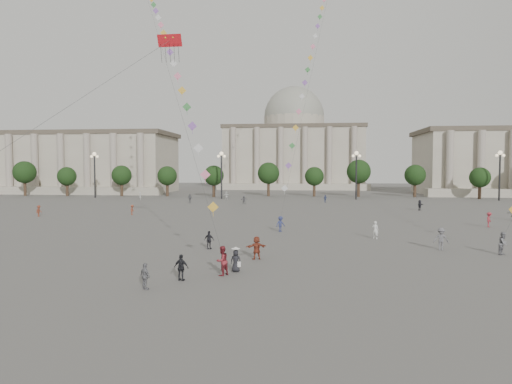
# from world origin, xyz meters

# --- Properties ---
(ground) EXTENTS (360.00, 360.00, 0.00)m
(ground) POSITION_xyz_m (0.00, 0.00, 0.00)
(ground) COLOR #555350
(ground) RESTS_ON ground
(hall_west) EXTENTS (84.00, 26.22, 17.20)m
(hall_west) POSITION_xyz_m (-75.00, 93.89, 8.43)
(hall_west) COLOR #A39B89
(hall_west) RESTS_ON ground
(hall_central) EXTENTS (48.30, 34.30, 35.50)m
(hall_central) POSITION_xyz_m (0.00, 129.22, 14.23)
(hall_central) COLOR #A39B89
(hall_central) RESTS_ON ground
(tree_row) EXTENTS (137.12, 5.12, 8.00)m
(tree_row) POSITION_xyz_m (0.00, 78.00, 5.39)
(tree_row) COLOR #332419
(tree_row) RESTS_ON ground
(lamp_post_far_west) EXTENTS (2.00, 0.90, 10.65)m
(lamp_post_far_west) POSITION_xyz_m (-45.00, 70.00, 7.35)
(lamp_post_far_west) COLOR #262628
(lamp_post_far_west) RESTS_ON ground
(lamp_post_mid_west) EXTENTS (2.00, 0.90, 10.65)m
(lamp_post_mid_west) POSITION_xyz_m (-15.00, 70.00, 7.35)
(lamp_post_mid_west) COLOR #262628
(lamp_post_mid_west) RESTS_ON ground
(lamp_post_mid_east) EXTENTS (2.00, 0.90, 10.65)m
(lamp_post_mid_east) POSITION_xyz_m (15.00, 70.00, 7.35)
(lamp_post_mid_east) COLOR #262628
(lamp_post_mid_east) RESTS_ON ground
(lamp_post_far_east) EXTENTS (2.00, 0.90, 10.65)m
(lamp_post_far_east) POSITION_xyz_m (45.00, 70.00, 7.35)
(lamp_post_far_east) COLOR #262628
(lamp_post_far_east) RESTS_ON ground
(person_crowd_0) EXTENTS (0.95, 0.79, 1.52)m
(person_crowd_0) POSITION_xyz_m (7.86, 60.91, 0.76)
(person_crowd_0) COLOR #38467E
(person_crowd_0) RESTS_ON ground
(person_crowd_2) EXTENTS (0.72, 1.10, 1.61)m
(person_crowd_2) POSITION_xyz_m (-34.17, 29.54, 0.80)
(person_crowd_2) COLOR brown
(person_crowd_2) RESTS_ON ground
(person_crowd_4) EXTENTS (1.48, 1.55, 1.75)m
(person_crowd_4) POSITION_xyz_m (-13.44, 67.37, 0.88)
(person_crowd_4) COLOR silver
(person_crowd_4) RESTS_ON ground
(person_crowd_6) EXTENTS (1.33, 0.89, 1.91)m
(person_crowd_6) POSITION_xyz_m (15.10, 7.77, 0.95)
(person_crowd_6) COLOR #5E5D62
(person_crowd_6) RESTS_ON ground
(person_crowd_8) EXTENTS (1.16, 1.32, 1.77)m
(person_crowd_8) POSITION_xyz_m (25.18, 23.87, 0.88)
(person_crowd_8) COLOR #9D2A36
(person_crowd_8) RESTS_ON ground
(person_crowd_9) EXTENTS (1.45, 1.50, 1.71)m
(person_crowd_9) POSITION_xyz_m (22.50, 45.05, 0.85)
(person_crowd_9) COLOR black
(person_crowd_9) RESTS_ON ground
(person_crowd_10) EXTENTS (0.68, 0.75, 1.72)m
(person_crowd_10) POSITION_xyz_m (-32.07, 64.55, 0.86)
(person_crowd_10) COLOR beige
(person_crowd_10) RESTS_ON ground
(person_crowd_12) EXTENTS (1.53, 0.71, 1.59)m
(person_crowd_12) POSITION_xyz_m (-7.94, 55.42, 0.79)
(person_crowd_12) COLOR slate
(person_crowd_12) RESTS_ON ground
(person_crowd_13) EXTENTS (0.76, 0.69, 1.74)m
(person_crowd_13) POSITION_xyz_m (10.53, 13.48, 0.87)
(person_crowd_13) COLOR silver
(person_crowd_13) RESTS_ON ground
(person_crowd_16) EXTENTS (1.08, 0.49, 1.81)m
(person_crowd_16) POSITION_xyz_m (-18.93, 56.48, 0.91)
(person_crowd_16) COLOR slate
(person_crowd_16) RESTS_ON ground
(person_crowd_17) EXTENTS (0.60, 0.99, 1.50)m
(person_crowd_17) POSITION_xyz_m (-21.70, 33.11, 0.75)
(person_crowd_17) COLOR brown
(person_crowd_17) RESTS_ON ground
(tourist_1) EXTENTS (0.97, 0.56, 1.56)m
(tourist_1) POSITION_xyz_m (-4.47, 6.16, 0.78)
(tourist_1) COLOR black
(tourist_1) RESTS_ON ground
(tourist_2) EXTENTS (1.71, 1.10, 1.76)m
(tourist_2) POSITION_xyz_m (0.00, 2.28, 0.88)
(tourist_2) COLOR brown
(tourist_2) RESTS_ON ground
(tourist_3) EXTENTS (0.93, 0.85, 1.52)m
(tourist_3) POSITION_xyz_m (-5.42, -6.95, 0.76)
(tourist_3) COLOR slate
(tourist_3) RESTS_ON ground
(tourist_4) EXTENTS (1.02, 0.58, 1.63)m
(tourist_4) POSITION_xyz_m (-3.91, -4.77, 0.82)
(tourist_4) COLOR black
(tourist_4) RESTS_ON ground
(kite_flyer_0) EXTENTS (1.12, 1.18, 1.91)m
(kite_flyer_0) POSITION_xyz_m (-1.67, -3.14, 0.96)
(kite_flyer_0) COLOR maroon
(kite_flyer_0) RESTS_ON ground
(kite_flyer_1) EXTENTS (1.25, 1.16, 1.69)m
(kite_flyer_1) POSITION_xyz_m (1.04, 17.52, 0.85)
(kite_flyer_1) COLOR navy
(kite_flyer_1) RESTS_ON ground
(kite_flyer_2) EXTENTS (1.12, 1.12, 1.83)m
(kite_flyer_2) POSITION_xyz_m (19.41, 6.13, 0.92)
(kite_flyer_2) COLOR slate
(kite_flyer_2) RESTS_ON ground
(hat_person) EXTENTS (0.74, 0.60, 1.69)m
(hat_person) POSITION_xyz_m (-0.94, -2.03, 0.81)
(hat_person) COLOR black
(hat_person) RESTS_ON ground
(dragon_kite) EXTENTS (8.06, 9.60, 28.59)m
(dragon_kite) POSITION_xyz_m (-8.72, 8.28, 17.40)
(dragon_kite) COLOR red
(dragon_kite) RESTS_ON ground
(kite_train_west) EXTENTS (24.81, 51.57, 72.62)m
(kite_train_west) POSITION_xyz_m (-14.66, 24.56, 24.98)
(kite_train_west) COLOR #3F3F3F
(kite_train_west) RESTS_ON ground
(kite_train_mid) EXTENTS (9.56, 38.51, 63.76)m
(kite_train_mid) POSITION_xyz_m (5.79, 38.18, 28.69)
(kite_train_mid) COLOR #3F3F3F
(kite_train_mid) RESTS_ON ground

